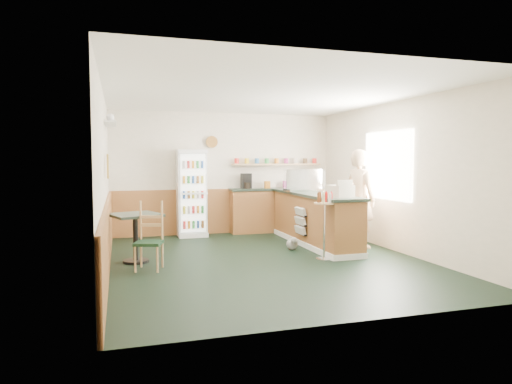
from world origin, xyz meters
name	(u,v)px	position (x,y,z in m)	size (l,w,h in m)	color
ground	(265,260)	(0.00, 0.00, 0.00)	(6.00, 6.00, 0.00)	black
room_envelope	(241,167)	(-0.23, 0.73, 1.52)	(5.04, 6.02, 2.72)	silver
service_counter	(314,221)	(1.35, 1.07, 0.46)	(0.68, 3.01, 1.01)	#A36534
back_counter	(277,208)	(1.19, 2.80, 0.55)	(2.24, 0.42, 1.69)	#A36534
drinks_fridge	(192,193)	(-0.79, 2.74, 0.93)	(0.62, 0.53, 1.87)	white
display_case	(304,181)	(1.35, 1.59, 1.23)	(0.78, 0.41, 0.44)	silver
cash_register	(340,191)	(1.35, 0.02, 1.11)	(0.36, 0.38, 0.21)	beige
shopkeeper	(360,199)	(2.05, 0.56, 0.92)	(0.62, 0.44, 1.85)	tan
condiment_stand	(325,217)	(0.95, -0.24, 0.72)	(0.36, 0.36, 1.11)	silver
newspaper_rack	(300,221)	(0.99, 0.92, 0.49)	(0.09, 0.44, 0.52)	black
cafe_table	(135,228)	(-2.05, 0.45, 0.56)	(0.92, 0.92, 0.79)	black
cafe_chair	(148,234)	(-1.88, -0.05, 0.54)	(0.48, 0.48, 1.03)	black
dog_doorstop	(292,244)	(0.74, 0.67, 0.12)	(0.21, 0.27, 0.25)	gray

